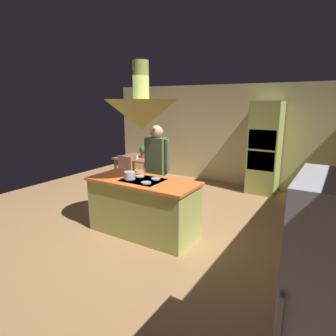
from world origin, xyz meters
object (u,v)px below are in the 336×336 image
Objects in this scene: oven_tower at (265,148)px; person_at_island at (157,166)px; dining_table at (139,161)px; kitchen_island at (143,207)px; cooking_pot_on_cooktop at (130,175)px; cup_on_table at (137,157)px; potted_plant_on_table at (143,151)px; chair_by_back_wall at (153,163)px; chair_facing_island at (122,172)px.

person_at_island is at bearing -116.42° from oven_tower.
person_at_island is at bearing -43.26° from dining_table.
kitchen_island is 10.02× the size of cooking_pot_on_cooktop.
cup_on_table is at bearing 130.14° from kitchen_island.
kitchen_island is 0.87m from person_at_island.
person_at_island is at bearing -40.81° from cup_on_table.
cup_on_table is 0.50× the size of cooking_pot_on_cooktop.
cup_on_table is at bearing -153.33° from oven_tower.
chair_by_back_wall is at bearing 101.94° from potted_plant_on_table.
oven_tower is 3.03m from cup_on_table.
dining_table is at bearing 90.00° from chair_facing_island.
oven_tower is (1.10, 3.24, 0.61)m from kitchen_island.
cooking_pot_on_cooktop is at bearing -58.07° from potted_plant_on_table.
potted_plant_on_table is 3.33× the size of cup_on_table.
oven_tower is at bearing 32.51° from chair_facing_island.
kitchen_island reaches higher than chair_facing_island.
dining_table is 3.45× the size of potted_plant_on_table.
kitchen_island is 2.71m from dining_table.
oven_tower is at bearing 71.26° from kitchen_island.
oven_tower reaches higher than chair_facing_island.
potted_plant_on_table is (-1.39, 1.47, -0.07)m from person_at_island.
chair_facing_island is (-1.70, 1.46, 0.04)m from kitchen_island.
kitchen_island is 2.07× the size of chair_facing_island.
dining_table is at bearing 116.84° from cup_on_table.
chair_facing_island is 0.81m from potted_plant_on_table.
cooking_pot_on_cooktop is at bearing -54.63° from cup_on_table.
person_at_island is 1.98× the size of chair_facing_island.
chair_by_back_wall is at bearing 118.21° from cooking_pot_on_cooktop.
person_at_island is 2.62m from chair_by_back_wall.
cooking_pot_on_cooktop is (1.54, -1.59, 0.49)m from chair_facing_island.
cooking_pot_on_cooktop is (1.43, -2.02, 0.19)m from cup_on_table.
chair_by_back_wall is 9.67× the size of cup_on_table.
kitchen_island is at bearing 39.09° from cooking_pot_on_cooktop.
cooking_pot_on_cooktop is (1.54, -2.23, 0.34)m from dining_table.
chair_facing_island is 2.27m from cooking_pot_on_cooktop.
cup_on_table is (-2.69, -1.35, -0.26)m from oven_tower.
person_at_island is at bearing -46.50° from potted_plant_on_table.
cooking_pot_on_cooktop reaches higher than dining_table.
chair_facing_island reaches higher than cup_on_table.
dining_table is at bearing -157.79° from oven_tower.
dining_table is 2.73m from cooking_pot_on_cooktop.
cup_on_table is at bearing 76.16° from chair_facing_island.
chair_facing_island is 4.83× the size of cooking_pot_on_cooktop.
oven_tower is 2.45× the size of chair_facing_island.
cup_on_table is at bearing -63.16° from dining_table.
oven_tower is 11.86× the size of cooking_pot_on_cooktop.
potted_plant_on_table reaches higher than kitchen_island.
person_at_island is 1.98× the size of chair_by_back_wall.
cup_on_table is (0.11, -0.21, 0.15)m from dining_table.
person_at_island is at bearing 126.27° from chair_by_back_wall.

